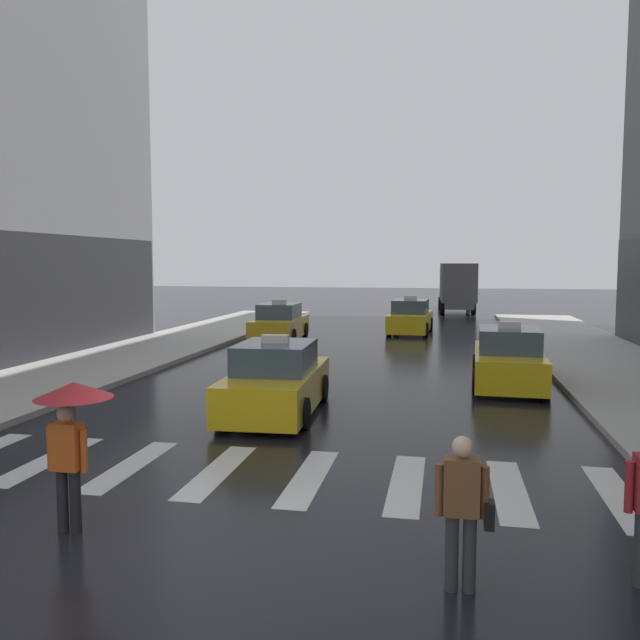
{
  "coord_description": "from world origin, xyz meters",
  "views": [
    {
      "loc": [
        2.84,
        -6.79,
        3.42
      ],
      "look_at": [
        -0.02,
        8.0,
        2.07
      ],
      "focal_mm": 36.09,
      "sensor_mm": 36.0,
      "label": 1
    }
  ],
  "objects_px": {
    "taxi_second": "(508,360)",
    "taxi_third": "(280,324)",
    "pedestrian_with_handbag": "(463,504)",
    "taxi_fourth": "(410,318)",
    "taxi_lead": "(276,382)",
    "box_truck": "(457,286)",
    "pedestrian_with_umbrella": "(71,416)"
  },
  "relations": [
    {
      "from": "taxi_second",
      "to": "taxi_third",
      "type": "bearing_deg",
      "value": 134.54
    },
    {
      "from": "taxi_fourth",
      "to": "pedestrian_with_handbag",
      "type": "height_order",
      "value": "taxi_fourth"
    },
    {
      "from": "pedestrian_with_umbrella",
      "to": "taxi_fourth",
      "type": "bearing_deg",
      "value": 83.0
    },
    {
      "from": "box_truck",
      "to": "taxi_fourth",
      "type": "bearing_deg",
      "value": -100.39
    },
    {
      "from": "taxi_lead",
      "to": "pedestrian_with_handbag",
      "type": "xyz_separation_m",
      "value": [
        3.94,
        -7.34,
        0.21
      ]
    },
    {
      "from": "taxi_fourth",
      "to": "pedestrian_with_handbag",
      "type": "distance_m",
      "value": 24.72
    },
    {
      "from": "taxi_fourth",
      "to": "pedestrian_with_umbrella",
      "type": "bearing_deg",
      "value": -97.0
    },
    {
      "from": "taxi_third",
      "to": "box_truck",
      "type": "xyz_separation_m",
      "value": [
        7.93,
        17.21,
        1.13
      ]
    },
    {
      "from": "taxi_second",
      "to": "pedestrian_with_handbag",
      "type": "distance_m",
      "value": 11.78
    },
    {
      "from": "pedestrian_with_umbrella",
      "to": "pedestrian_with_handbag",
      "type": "bearing_deg",
      "value": -6.52
    },
    {
      "from": "box_truck",
      "to": "pedestrian_with_umbrella",
      "type": "relative_size",
      "value": 3.92
    },
    {
      "from": "taxi_second",
      "to": "box_truck",
      "type": "relative_size",
      "value": 0.61
    },
    {
      "from": "taxi_fourth",
      "to": "pedestrian_with_handbag",
      "type": "relative_size",
      "value": 2.8
    },
    {
      "from": "pedestrian_with_handbag",
      "to": "taxi_second",
      "type": "bearing_deg",
      "value": 82.43
    },
    {
      "from": "box_truck",
      "to": "pedestrian_with_umbrella",
      "type": "distance_m",
      "value": 37.74
    },
    {
      "from": "taxi_third",
      "to": "taxi_fourth",
      "type": "bearing_deg",
      "value": 35.72
    },
    {
      "from": "taxi_lead",
      "to": "box_truck",
      "type": "xyz_separation_m",
      "value": [
        4.55,
        30.56,
        1.13
      ]
    },
    {
      "from": "taxi_second",
      "to": "pedestrian_with_umbrella",
      "type": "bearing_deg",
      "value": -119.61
    },
    {
      "from": "taxi_lead",
      "to": "box_truck",
      "type": "distance_m",
      "value": 30.92
    },
    {
      "from": "taxi_lead",
      "to": "taxi_fourth",
      "type": "height_order",
      "value": "same"
    },
    {
      "from": "box_truck",
      "to": "pedestrian_with_handbag",
      "type": "bearing_deg",
      "value": -90.93
    },
    {
      "from": "taxi_second",
      "to": "taxi_third",
      "type": "height_order",
      "value": "same"
    },
    {
      "from": "pedestrian_with_umbrella",
      "to": "box_truck",
      "type": "bearing_deg",
      "value": 81.79
    },
    {
      "from": "taxi_third",
      "to": "taxi_fourth",
      "type": "xyz_separation_m",
      "value": [
        5.51,
        3.96,
        0.0
      ]
    },
    {
      "from": "taxi_second",
      "to": "pedestrian_with_handbag",
      "type": "relative_size",
      "value": 2.79
    },
    {
      "from": "taxi_second",
      "to": "taxi_fourth",
      "type": "bearing_deg",
      "value": 104.55
    },
    {
      "from": "taxi_lead",
      "to": "taxi_fourth",
      "type": "distance_m",
      "value": 17.44
    },
    {
      "from": "pedestrian_with_handbag",
      "to": "taxi_fourth",
      "type": "bearing_deg",
      "value": 94.21
    },
    {
      "from": "box_truck",
      "to": "taxi_lead",
      "type": "bearing_deg",
      "value": -98.47
    },
    {
      "from": "taxi_second",
      "to": "taxi_lead",
      "type": "bearing_deg",
      "value": -141.68
    },
    {
      "from": "taxi_lead",
      "to": "taxi_third",
      "type": "xyz_separation_m",
      "value": [
        -3.38,
        13.36,
        0.0
      ]
    },
    {
      "from": "taxi_fourth",
      "to": "pedestrian_with_umbrella",
      "type": "distance_m",
      "value": 24.3
    }
  ]
}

